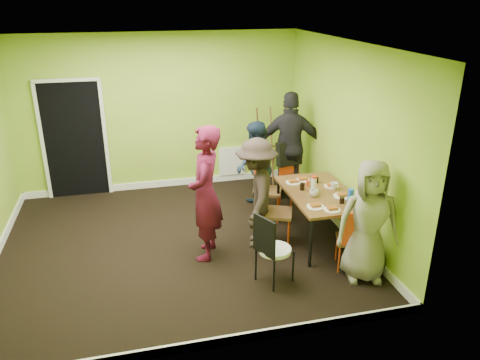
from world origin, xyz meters
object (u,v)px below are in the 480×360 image
Objects in this scene: dining_table at (320,196)px; person_back_end at (290,147)px; orange_bottle at (308,183)px; person_front_end at (369,221)px; chair_left_near at (271,206)px; easel at (269,145)px; person_left_far at (255,168)px; thermos at (314,185)px; chair_back_end at (290,160)px; person_left_near at (256,193)px; chair_bentwood at (271,246)px; blue_bottle at (351,195)px; chair_left_far at (263,185)px; chair_front_end at (352,237)px; person_standing at (205,194)px.

person_back_end is (0.09, 1.54, 0.25)m from dining_table.
orange_bottle is 1.36m from person_front_end.
chair_left_near is at bearing 78.44° from person_back_end.
person_left_far is at bearing -116.86° from easel.
person_back_end is (0.12, -0.82, 0.21)m from easel.
chair_back_end is at bearing 83.92° from thermos.
person_left_near is (-0.83, -0.16, -0.00)m from orange_bottle.
person_left_far is (-0.63, 1.16, 0.06)m from dining_table.
chair_back_end is at bearing -84.87° from easel.
thermos is (0.92, 0.94, 0.34)m from chair_bentwood.
chair_back_end is 5.73× the size of blue_bottle.
orange_bottle is (-0.09, 0.26, 0.10)m from dining_table.
chair_front_end is (0.67, -1.77, -0.07)m from chair_left_far.
easel is 2.93m from person_standing.
chair_left_near is at bearing -106.37° from easel.
chair_back_end reaches higher than orange_bottle.
blue_bottle is at bearing -55.45° from dining_table.
person_left_far is at bearing -177.02° from person_left_near.
person_back_end is (0.73, 0.38, 0.19)m from person_left_far.
chair_back_end is at bearing 96.76° from blue_bottle.
easel is at bearing 88.34° from orange_bottle.
dining_table is 0.51m from blue_bottle.
person_back_end is (1.10, 2.46, 0.42)m from chair_bentwood.
chair_left_far is at bearing 13.77° from person_left_far.
chair_left_far is 4.60× the size of thermos.
person_front_end is at bearing 23.51° from person_left_far.
chair_bentwood is 1.15m from person_standing.
person_standing is at bearing 166.38° from person_front_end.
orange_bottle is 0.05× the size of person_back_end.
person_back_end is at bearing 107.12° from person_front_end.
chair_bentwood is 0.60× the size of person_front_end.
blue_bottle is at bearing 84.11° from chair_back_end.
person_standing reaches higher than easel.
chair_left_near is 4.67× the size of thermos.
person_left_far reaches higher than easel.
thermos is 0.83m from person_left_near.
chair_left_far is 1.90m from chair_front_end.
person_standing is at bearing -124.10° from easel.
person_standing is 0.98× the size of person_back_end.
person_left_far is at bearing 120.26° from blue_bottle.
chair_left_near is at bearing -163.95° from orange_bottle.
person_left_far is at bearing 118.68° from dining_table.
person_standing is at bearing -177.84° from dining_table.
blue_bottle is at bearing 85.52° from chair_left_near.
person_back_end reaches higher than chair_back_end.
chair_left_near is 1.07× the size of chair_bentwood.
person_back_end reaches higher than thermos.
person_back_end is (-0.18, 1.94, 0.10)m from blue_bottle.
person_standing is at bearing -176.85° from thermos.
chair_left_far is at bearing 27.31° from chair_back_end.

